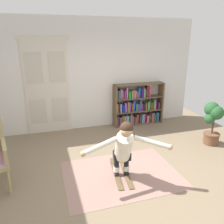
# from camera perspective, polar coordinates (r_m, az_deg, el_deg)

# --- Properties ---
(ground_plane) EXTENTS (7.20, 7.20, 0.00)m
(ground_plane) POSITION_cam_1_polar(r_m,az_deg,el_deg) (4.21, 2.12, -16.10)
(ground_plane) COLOR #7C6952
(back_wall) EXTENTS (6.00, 0.10, 2.90)m
(back_wall) POSITION_cam_1_polar(r_m,az_deg,el_deg) (6.07, -5.99, 9.28)
(back_wall) COLOR silver
(back_wall) RESTS_ON ground
(double_door) EXTENTS (1.22, 0.05, 2.45)m
(double_door) POSITION_cam_1_polar(r_m,az_deg,el_deg) (5.94, -16.09, 6.32)
(double_door) COLOR beige
(double_door) RESTS_ON ground
(rug) EXTENTS (2.06, 1.52, 0.01)m
(rug) POSITION_cam_1_polar(r_m,az_deg,el_deg) (4.28, 2.35, -15.46)
(rug) COLOR #977267
(rug) RESTS_ON ground
(bookshelf) EXTENTS (1.45, 0.30, 1.18)m
(bookshelf) POSITION_cam_1_polar(r_m,az_deg,el_deg) (6.47, 6.23, 1.37)
(bookshelf) COLOR brown
(bookshelf) RESTS_ON ground
(potted_plant) EXTENTS (0.40, 0.47, 0.99)m
(potted_plant) POSITION_cam_1_polar(r_m,az_deg,el_deg) (5.71, 24.11, -1.73)
(potted_plant) COLOR brown
(potted_plant) RESTS_ON ground
(skis_pair) EXTENTS (0.40, 0.98, 0.07)m
(skis_pair) POSITION_cam_1_polar(r_m,az_deg,el_deg) (4.30, 2.27, -15.01)
(skis_pair) COLOR brown
(skis_pair) RESTS_ON rug
(person_skier) EXTENTS (1.45, 0.72, 1.07)m
(person_skier) POSITION_cam_1_polar(r_m,az_deg,el_deg) (3.79, 3.02, -8.60)
(person_skier) COLOR white
(person_skier) RESTS_ON skis_pair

